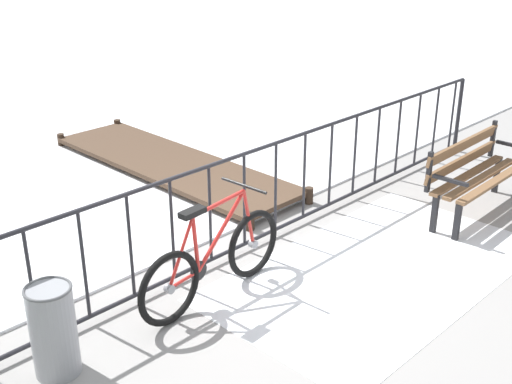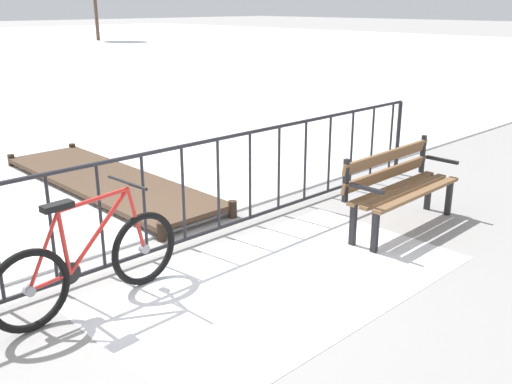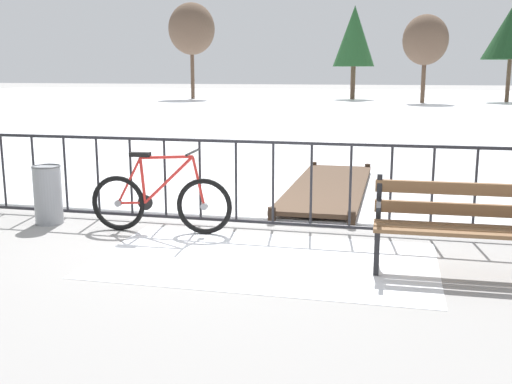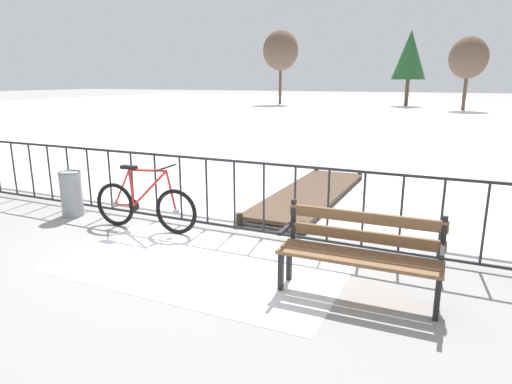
% 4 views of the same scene
% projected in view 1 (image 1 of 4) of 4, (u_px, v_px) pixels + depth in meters
% --- Properties ---
extents(ground_plane, '(160.00, 160.00, 0.00)m').
position_uv_depth(ground_plane, '(229.00, 259.00, 6.54)').
color(ground_plane, gray).
extents(snow_patch, '(3.38, 1.94, 0.01)m').
position_uv_depth(snow_patch, '(378.00, 270.00, 6.33)').
color(snow_patch, white).
rests_on(snow_patch, ground).
extents(railing_fence, '(9.06, 0.06, 1.07)m').
position_uv_depth(railing_fence, '(228.00, 208.00, 6.32)').
color(railing_fence, '#232328').
rests_on(railing_fence, ground).
extents(bicycle_near_railing, '(1.71, 0.52, 0.97)m').
position_uv_depth(bicycle_near_railing, '(214.00, 261.00, 5.74)').
color(bicycle_near_railing, black).
rests_on(bicycle_near_railing, ground).
extents(park_bench, '(1.61, 0.51, 0.89)m').
position_uv_depth(park_bench, '(474.00, 170.00, 7.37)').
color(park_bench, brown).
rests_on(park_bench, ground).
extents(trash_bin, '(0.35, 0.35, 0.73)m').
position_uv_depth(trash_bin, '(53.00, 330.00, 4.79)').
color(trash_bin, gray).
rests_on(trash_bin, ground).
extents(wooden_dock, '(1.10, 4.01, 0.20)m').
position_uv_depth(wooden_dock, '(172.00, 164.00, 8.67)').
color(wooden_dock, '#4C3828').
rests_on(wooden_dock, ground).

